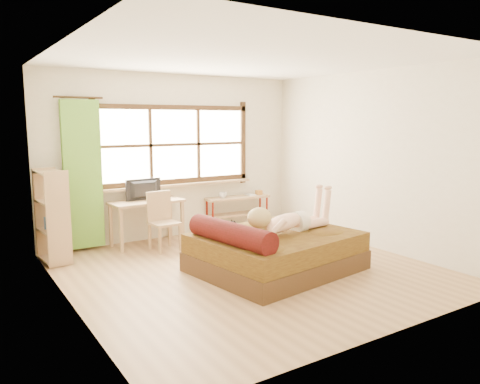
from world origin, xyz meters
TOP-DOWN VIEW (x-y plane):
  - floor at (0.00, 0.00)m, footprint 4.50×4.50m
  - ceiling at (0.00, 0.00)m, footprint 4.50×4.50m
  - wall_back at (0.00, 2.25)m, footprint 4.50×0.00m
  - wall_front at (0.00, -2.25)m, footprint 4.50×0.00m
  - wall_left at (-2.25, 0.00)m, footprint 0.00×4.50m
  - wall_right at (2.25, 0.00)m, footprint 0.00×4.50m
  - window at (0.00, 2.22)m, footprint 2.80×0.16m
  - curtain at (-1.55, 2.13)m, footprint 0.55×0.10m
  - bed at (0.26, -0.18)m, footprint 2.18×1.85m
  - woman at (0.46, -0.22)m, footprint 1.43×0.59m
  - kitten at (-0.41, -0.07)m, footprint 0.31×0.16m
  - desk at (-0.64, 1.95)m, footprint 1.16×0.59m
  - monitor at (-0.64, 2.00)m, footprint 0.59×0.12m
  - chair at (-0.54, 1.58)m, footprint 0.42×0.42m
  - pipe_shelf at (1.14, 2.07)m, footprint 1.22×0.38m
  - cup at (0.83, 2.07)m, footprint 0.14×0.14m
  - book at (1.33, 2.07)m, footprint 0.17×0.22m
  - bookshelf at (-2.08, 1.75)m, footprint 0.37×0.59m

SIDE VIEW (x-z plane):
  - floor at x=0.00m, z-range 0.00..0.00m
  - bed at x=0.26m, z-range -0.11..0.64m
  - pipe_shelf at x=1.14m, z-range 0.10..0.78m
  - chair at x=-0.54m, z-range 0.05..0.93m
  - book at x=1.33m, z-range 0.60..0.62m
  - desk at x=-0.64m, z-range 0.26..0.96m
  - kitten at x=-0.41m, z-range 0.49..0.73m
  - cup at x=0.83m, z-range 0.60..0.70m
  - bookshelf at x=-2.08m, z-range 0.01..1.30m
  - woman at x=0.46m, z-range 0.49..1.09m
  - monitor at x=-0.64m, z-range 0.70..1.04m
  - curtain at x=-1.55m, z-range 0.05..2.25m
  - wall_back at x=0.00m, z-range -0.90..3.60m
  - wall_front at x=0.00m, z-range -0.90..3.60m
  - wall_left at x=-2.25m, z-range -0.90..3.60m
  - wall_right at x=2.25m, z-range -0.90..3.60m
  - window at x=0.00m, z-range 0.78..2.24m
  - ceiling at x=0.00m, z-range 2.70..2.70m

